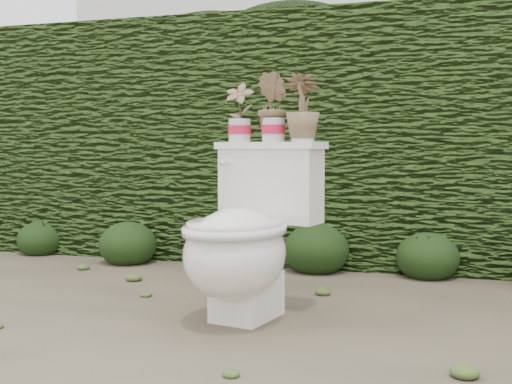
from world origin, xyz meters
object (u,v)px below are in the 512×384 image
(potted_plant_center, at_px, (273,109))
(potted_plant_right, at_px, (303,110))
(potted_plant_left, at_px, (239,114))
(toilet, at_px, (245,239))

(potted_plant_center, height_order, potted_plant_right, potted_plant_center)
(potted_plant_left, bearing_deg, potted_plant_right, -9.80)
(toilet, height_order, potted_plant_right, potted_plant_right)
(potted_plant_left, height_order, potted_plant_right, potted_plant_right)
(toilet, relative_size, potted_plant_center, 2.58)
(potted_plant_center, bearing_deg, potted_plant_right, 34.15)
(potted_plant_center, distance_m, potted_plant_right, 0.15)
(toilet, height_order, potted_plant_left, potted_plant_left)
(potted_plant_center, relative_size, potted_plant_right, 1.04)
(toilet, bearing_deg, potted_plant_right, 55.79)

